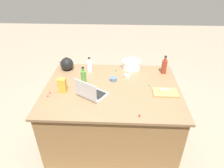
{
  "coord_description": "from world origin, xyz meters",
  "views": [
    {
      "loc": [
        -0.09,
        2.02,
        2.21
      ],
      "look_at": [
        0.0,
        0.0,
        0.95
      ],
      "focal_mm": 32.06,
      "sensor_mm": 36.0,
      "label": 1
    }
  ],
  "objects": [
    {
      "name": "ground_plane",
      "position": [
        0.0,
        0.0,
        0.0
      ],
      "size": [
        12.0,
        12.0,
        0.0
      ],
      "primitive_type": "plane",
      "color": "gray"
    },
    {
      "name": "candy_7",
      "position": [
        -0.03,
        -0.43,
        0.91
      ],
      "size": [
        0.02,
        0.02,
        0.02
      ],
      "primitive_type": "sphere",
      "color": "green",
      "rests_on": "island_counter"
    },
    {
      "name": "island_counter",
      "position": [
        0.0,
        0.0,
        0.45
      ],
      "size": [
        1.62,
        1.21,
        0.9
      ],
      "color": "olive",
      "rests_on": "ground"
    },
    {
      "name": "candy_bag",
      "position": [
        0.57,
        0.11,
        0.99
      ],
      "size": [
        0.09,
        0.06,
        0.17
      ],
      "primitive_type": "cube",
      "color": "gold",
      "rests_on": "island_counter"
    },
    {
      "name": "bottle_vinegar",
      "position": [
        0.32,
        -0.4,
        0.98
      ],
      "size": [
        0.07,
        0.07,
        0.2
      ],
      "color": "white",
      "rests_on": "island_counter"
    },
    {
      "name": "mixing_bowl_large",
      "position": [
        -0.25,
        -0.52,
        0.96
      ],
      "size": [
        0.26,
        0.26,
        0.12
      ],
      "color": "white",
      "rests_on": "island_counter"
    },
    {
      "name": "ramekin_small",
      "position": [
        -0.01,
        -0.16,
        0.92
      ],
      "size": [
        0.09,
        0.09,
        0.04
      ],
      "primitive_type": "cylinder",
      "color": "slate",
      "rests_on": "island_counter"
    },
    {
      "name": "bottle_olive",
      "position": [
        0.36,
        -0.12,
        0.98
      ],
      "size": [
        0.07,
        0.07,
        0.2
      ],
      "color": "#4C8C38",
      "rests_on": "island_counter"
    },
    {
      "name": "bottle_soy",
      "position": [
        -0.68,
        -0.4,
        1.0
      ],
      "size": [
        0.07,
        0.07,
        0.25
      ],
      "color": "maroon",
      "rests_on": "island_counter"
    },
    {
      "name": "candy_1",
      "position": [
        -0.57,
        -0.51,
        0.91
      ],
      "size": [
        0.02,
        0.02,
        0.02
      ],
      "primitive_type": "sphere",
      "color": "yellow",
      "rests_on": "island_counter"
    },
    {
      "name": "candy_2",
      "position": [
        0.71,
        0.16,
        0.91
      ],
      "size": [
        0.02,
        0.02,
        0.02
      ],
      "primitive_type": "sphere",
      "color": "red",
      "rests_on": "island_counter"
    },
    {
      "name": "candy_6",
      "position": [
        -0.45,
        -0.06,
        0.91
      ],
      "size": [
        0.02,
        0.02,
        0.02
      ],
      "primitive_type": "sphere",
      "color": "green",
      "rests_on": "island_counter"
    },
    {
      "name": "candy_5",
      "position": [
        -0.19,
        -0.35,
        0.91
      ],
      "size": [
        0.02,
        0.02,
        0.02
      ],
      "primitive_type": "sphere",
      "color": "red",
      "rests_on": "island_counter"
    },
    {
      "name": "cutting_board",
      "position": [
        -0.62,
        0.09,
        0.91
      ],
      "size": [
        0.29,
        0.18,
        0.02
      ],
      "primitive_type": "cube",
      "color": "#AD7F4C",
      "rests_on": "island_counter"
    },
    {
      "name": "candy_0",
      "position": [
        0.71,
        0.22,
        0.91
      ],
      "size": [
        0.02,
        0.02,
        0.02
      ],
      "primitive_type": "sphere",
      "color": "red",
      "rests_on": "island_counter"
    },
    {
      "name": "candy_8",
      "position": [
        0.52,
        -0.01,
        0.91
      ],
      "size": [
        0.02,
        0.02,
        0.02
      ],
      "primitive_type": "sphere",
      "color": "yellow",
      "rests_on": "island_counter"
    },
    {
      "name": "butter_stick_left",
      "position": [
        -0.61,
        0.09,
        0.94
      ],
      "size": [
        0.11,
        0.05,
        0.04
      ],
      "primitive_type": "cube",
      "rotation": [
        0.0,
        0.0,
        -0.14
      ],
      "color": "#F4E58C",
      "rests_on": "cutting_board"
    },
    {
      "name": "ramekin_medium",
      "position": [
        -0.19,
        -0.26,
        0.92
      ],
      "size": [
        0.08,
        0.08,
        0.04
      ],
      "primitive_type": "cylinder",
      "color": "beige",
      "rests_on": "island_counter"
    },
    {
      "name": "laptop",
      "position": [
        0.23,
        0.18,
        0.95
      ],
      "size": [
        0.38,
        0.36,
        0.22
      ],
      "color": "#B7B7BC",
      "rests_on": "island_counter"
    },
    {
      "name": "candy_4",
      "position": [
        -0.25,
        -0.48,
        0.91
      ],
      "size": [
        0.02,
        0.02,
        0.02
      ],
      "primitive_type": "sphere",
      "color": "blue",
      "rests_on": "island_counter"
    },
    {
      "name": "kettle",
      "position": [
        0.65,
        -0.44,
        0.98
      ],
      "size": [
        0.21,
        0.18,
        0.2
      ],
      "color": "black",
      "rests_on": "island_counter"
    },
    {
      "name": "candy_3",
      "position": [
        -0.29,
        0.51,
        0.91
      ],
      "size": [
        0.02,
        0.02,
        0.02
      ],
      "primitive_type": "sphere",
      "color": "red",
      "rests_on": "island_counter"
    }
  ]
}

